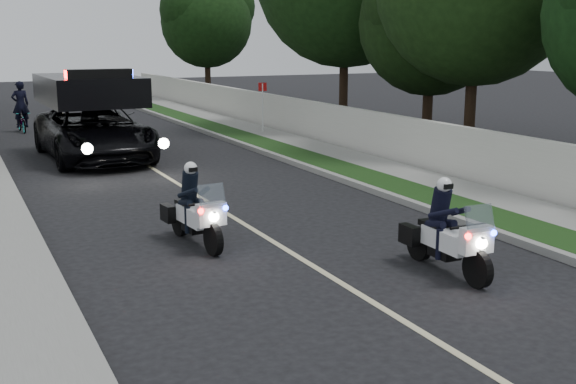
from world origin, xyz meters
The scene contains 17 objects.
ground centered at (0.00, 0.00, 0.00)m, with size 120.00×120.00×0.00m, color black.
curb_right centered at (4.10, 10.00, 0.07)m, with size 0.20×60.00×0.15m, color gray.
grass_verge centered at (4.80, 10.00, 0.08)m, with size 1.20×60.00×0.16m, color #193814.
sidewalk_right centered at (6.10, 10.00, 0.08)m, with size 1.40×60.00×0.16m, color gray.
property_wall centered at (7.10, 10.00, 0.75)m, with size 0.22×60.00×1.50m, color beige.
curb_left centered at (-4.10, 10.00, 0.07)m, with size 0.20×60.00×0.15m, color gray.
lane_marking centered at (0.00, 10.00, 0.00)m, with size 0.12×50.00×0.01m, color #BFB78C.
police_moto_left centered at (-1.40, 3.13, 0.00)m, with size 0.65×1.86×1.58m, color silver, non-canonical shape.
police_moto_right centered at (1.83, -0.24, 0.00)m, with size 0.66×1.88×1.60m, color silver, non-canonical shape.
police_suv centered at (-1.22, 13.78, 0.00)m, with size 2.98×6.44×3.13m, color black.
bicycle centered at (-2.64, 22.02, 0.00)m, with size 0.55×1.59×0.83m, color black.
cyclist centered at (-2.64, 22.02, 0.00)m, with size 0.69×0.46×1.91m, color black.
sign_post centered at (6.00, 16.77, 0.00)m, with size 0.34×0.34×2.17m, color #B50C1B, non-canonical shape.
tree_right_b centered at (9.99, 9.01, 0.00)m, with size 6.40×6.40×10.66m, color #1C3A13, non-canonical shape.
tree_right_c centered at (10.08, 11.41, 0.00)m, with size 5.06×5.06×8.43m, color black, non-canonical shape.
tree_right_d centered at (9.58, 16.52, 0.00)m, with size 7.32×7.32×12.19m, color #193A13, non-canonical shape.
tree_right_e centered at (9.56, 33.41, 0.00)m, with size 5.62×5.62×9.37m, color black, non-canonical shape.
Camera 1 is at (-5.40, -9.19, 3.81)m, focal length 44.07 mm.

